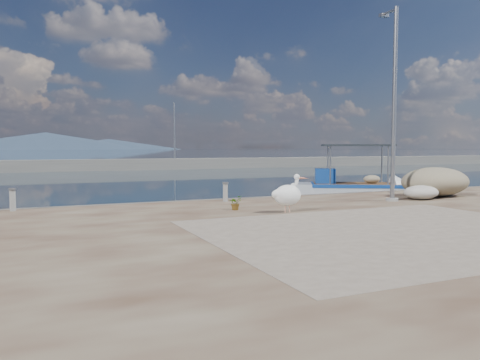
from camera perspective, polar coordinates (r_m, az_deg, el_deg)
name	(u,v)px	position (r m, az deg, el deg)	size (l,w,h in m)	color
ground	(294,234)	(13.54, 6.60, -6.52)	(1400.00, 1400.00, 0.00)	#162635
quay	(476,279)	(8.99, 26.83, -10.72)	(44.00, 22.00, 0.50)	#432A1D
quay_patch	(396,231)	(11.66, 18.49, -5.90)	(9.00, 7.00, 0.01)	gray
breakwater	(102,165)	(51.93, -16.48, 1.78)	(120.00, 2.20, 7.50)	gray
mountains	(41,142)	(661.59, -23.10, 4.29)	(370.00, 280.00, 22.00)	#28384C
boat_right	(355,191)	(24.70, 13.85, -1.29)	(6.56, 4.99, 3.06)	white
pelican	(288,194)	(14.20, 5.88, -1.76)	(1.19, 0.58, 1.16)	tan
lamp_post	(394,111)	(18.07, 18.22, 8.03)	(0.44, 0.96, 7.00)	gray
bollard_near	(225,191)	(17.00, -1.79, -1.35)	(0.23, 0.23, 0.71)	gray
bollard_far	(13,199)	(16.10, -25.98, -2.04)	(0.23, 0.23, 0.71)	gray
potted_plant	(235,203)	(14.72, -0.57, -2.79)	(0.41, 0.35, 0.45)	#33722D
net_pile_d	(421,192)	(18.96, 21.21, -1.42)	(1.42, 1.07, 0.53)	beige
net_pile_c	(435,182)	(20.36, 22.68, -0.20)	(2.98, 2.13, 1.17)	tan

